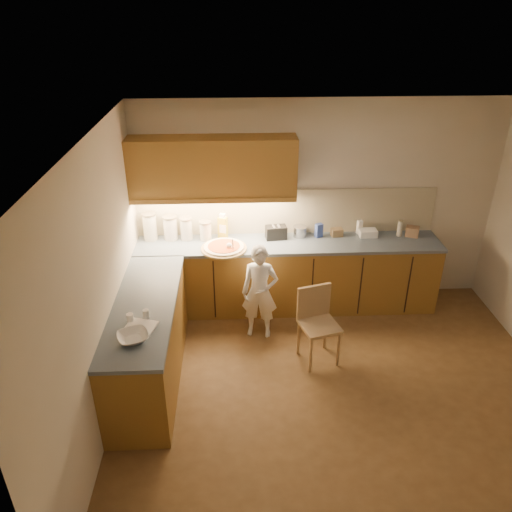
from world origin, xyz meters
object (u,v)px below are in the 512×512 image
(child, at_px, (260,292))
(wooden_chair, at_px, (317,319))
(toaster, at_px, (276,232))
(pizza_on_board, at_px, (224,248))
(oil_jug, at_px, (223,227))

(child, height_order, wooden_chair, child)
(child, height_order, toaster, child)
(wooden_chair, distance_m, toaster, 1.32)
(pizza_on_board, height_order, toaster, pizza_on_board)
(oil_jug, bearing_deg, child, -61.23)
(pizza_on_board, xyz_separation_m, wooden_chair, (1.01, -0.89, -0.44))
(pizza_on_board, height_order, wooden_chair, pizza_on_board)
(pizza_on_board, distance_m, child, 0.70)
(pizza_on_board, distance_m, wooden_chair, 1.42)
(child, distance_m, wooden_chair, 0.76)
(pizza_on_board, height_order, child, child)
(wooden_chair, distance_m, oil_jug, 1.69)
(oil_jug, relative_size, toaster, 1.19)
(child, distance_m, toaster, 0.87)
(wooden_chair, bearing_deg, child, 126.77)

